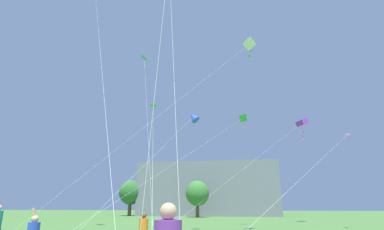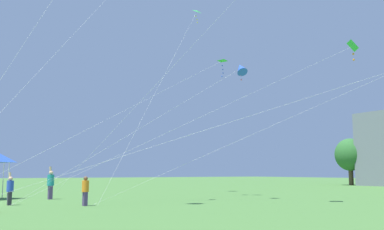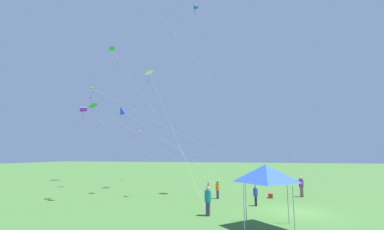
% 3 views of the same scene
% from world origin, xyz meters
% --- Properties ---
extents(distant_building, '(25.26, 15.52, 9.45)m').
position_xyz_m(distant_building, '(1.42, 54.29, 4.73)').
color(distant_building, slate).
rests_on(distant_building, ground).
extents(tree_far_right, '(4.18, 3.76, 6.31)m').
position_xyz_m(tree_far_right, '(-12.57, 47.41, 4.08)').
color(tree_far_right, brown).
rests_on(tree_far_right, ground).
extents(tree_far_centre, '(3.75, 3.38, 5.66)m').
position_xyz_m(tree_far_centre, '(0.60, 42.49, 3.66)').
color(tree_far_centre, brown).
rests_on(tree_far_centre, ground).
extents(kite_green_delta_0, '(6.32, 19.03, 10.18)m').
position_xyz_m(kite_green_delta_0, '(0.81, 16.76, 9.79)').
color(kite_green_delta_0, silver).
rests_on(kite_green_delta_0, ground).
extents(kite_blue_diamond_3, '(3.01, 13.98, 9.15)m').
position_xyz_m(kite_blue_diamond_3, '(4.36, 16.03, 8.53)').
color(kite_blue_diamond_3, silver).
rests_on(kite_blue_diamond_3, ground).
extents(kite_purple_delta_4, '(10.59, 21.09, 7.68)m').
position_xyz_m(kite_purple_delta_4, '(16.34, 18.83, 7.10)').
color(kite_purple_delta_4, silver).
rests_on(kite_purple_delta_4, ground).
extents(kite_green_delta_5, '(7.89, 19.93, 10.50)m').
position_xyz_m(kite_green_delta_5, '(8.29, 22.23, 9.94)').
color(kite_green_delta_5, silver).
rests_on(kite_green_delta_5, ground).
extents(kite_green_delta_6, '(4.18, 8.90, 13.82)m').
position_xyz_m(kite_green_delta_6, '(0.50, 14.91, 13.28)').
color(kite_green_delta_6, silver).
rests_on(kite_green_delta_6, ground).
extents(kite_purple_box_8, '(12.07, 23.05, 11.51)m').
position_xyz_m(kite_purple_box_8, '(15.04, 28.78, 10.96)').
color(kite_purple_box_8, silver).
rests_on(kite_purple_box_8, ground).
extents(kite_white_delta_9, '(12.10, 10.08, 14.43)m').
position_xyz_m(kite_white_delta_9, '(8.99, 15.12, 13.96)').
color(kite_white_delta_9, silver).
rests_on(kite_white_delta_9, ground).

